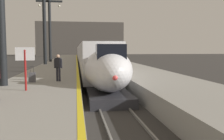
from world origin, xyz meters
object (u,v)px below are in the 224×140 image
object	(u,v)px
passenger_near_edge	(58,65)
rolling_suitcase	(32,77)
station_column_far	(44,19)
departure_info_board	(25,60)
highspeed_train_main	(86,54)
station_column_distant	(50,25)

from	to	relation	value
passenger_near_edge	rolling_suitcase	bearing A→B (deg)	-169.19
station_column_far	departure_info_board	distance (m)	21.01
station_column_far	departure_info_board	bearing A→B (deg)	-85.64
rolling_suitcase	departure_info_board	xyz separation A→B (m)	(0.22, -3.02, 1.20)
highspeed_train_main	rolling_suitcase	distance (m)	33.08
highspeed_train_main	station_column_distant	xyz separation A→B (m)	(-5.90, -8.66, 4.82)
rolling_suitcase	highspeed_train_main	bearing A→B (deg)	82.08
highspeed_train_main	station_column_far	world-z (taller)	station_column_far
highspeed_train_main	station_column_distant	bearing A→B (deg)	-124.26
highspeed_train_main	rolling_suitcase	world-z (taller)	highspeed_train_main
passenger_near_edge	rolling_suitcase	distance (m)	1.72
station_column_far	station_column_distant	bearing A→B (deg)	90.00
station_column_distant	station_column_far	bearing A→B (deg)	-90.00
station_column_distant	departure_info_board	xyz separation A→B (m)	(1.56, -27.11, -4.24)
station_column_distant	departure_info_board	bearing A→B (deg)	-86.70
passenger_near_edge	departure_info_board	distance (m)	3.61
station_column_far	departure_info_board	world-z (taller)	station_column_far
station_column_far	passenger_near_edge	bearing A→B (deg)	-80.45
station_column_far	passenger_near_edge	distance (m)	18.08
rolling_suitcase	departure_info_board	distance (m)	3.26
rolling_suitcase	station_column_distant	bearing A→B (deg)	93.18
station_column_far	passenger_near_edge	xyz separation A→B (m)	(2.89, -17.19, -4.83)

